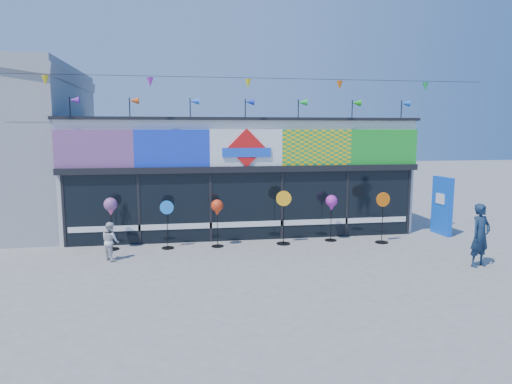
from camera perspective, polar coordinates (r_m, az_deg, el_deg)
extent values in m
plane|color=slate|center=(12.21, 1.11, -9.76)|extent=(80.00, 80.00, 0.00)
cube|color=silver|center=(17.67, -2.38, 2.28)|extent=(12.00, 5.00, 4.00)
cube|color=black|center=(15.26, -1.21, -1.79)|extent=(11.60, 0.12, 2.30)
cube|color=black|center=(15.06, -1.20, 2.88)|extent=(12.00, 0.30, 0.20)
cube|color=white|center=(15.34, -1.18, -4.02)|extent=(11.40, 0.10, 0.18)
cube|color=black|center=(17.59, -2.42, 8.94)|extent=(12.20, 5.20, 0.10)
cube|color=black|center=(15.55, -22.89, -2.22)|extent=(0.08, 0.14, 2.30)
cube|color=black|center=(15.17, -14.42, -2.09)|extent=(0.08, 0.14, 2.30)
cube|color=black|center=(15.13, -5.71, -1.91)|extent=(0.08, 0.14, 2.30)
cube|color=black|center=(15.46, 3.21, -1.68)|extent=(0.08, 0.14, 2.30)
cube|color=black|center=(16.11, 11.23, -1.44)|extent=(0.08, 0.14, 2.30)
cube|color=black|center=(17.04, 18.49, -1.19)|extent=(0.08, 0.14, 2.30)
cube|color=red|center=(15.13, -19.59, 5.12)|extent=(2.40, 0.08, 1.20)
cube|color=blue|center=(14.89, -10.44, 5.40)|extent=(2.40, 0.08, 1.20)
cube|color=white|center=(15.04, -1.22, 5.54)|extent=(2.40, 0.08, 1.20)
cube|color=yellow|center=(15.56, 7.61, 5.55)|extent=(2.40, 0.08, 1.20)
cube|color=green|center=(16.41, 15.69, 5.44)|extent=(2.40, 0.08, 1.20)
cube|color=red|center=(14.98, -1.18, 5.53)|extent=(1.27, 0.06, 1.27)
cube|color=blue|center=(14.97, -1.17, 4.96)|extent=(1.60, 0.05, 0.30)
cube|color=blue|center=(15.30, -15.93, -3.00)|extent=(0.78, 0.03, 0.78)
cube|color=blue|center=(15.12, -10.08, -1.28)|extent=(0.92, 0.03, 0.92)
cube|color=#FFAA15|center=(15.15, -4.16, -0.54)|extent=(0.78, 0.03, 0.78)
cube|color=#1A82E1|center=(15.46, 1.65, -2.46)|extent=(0.92, 0.03, 0.92)
cube|color=#FB400D|center=(15.76, 7.26, -0.83)|extent=(0.78, 0.03, 0.78)
cube|color=#E84D7F|center=(16.25, 12.58, -0.13)|extent=(0.92, 0.03, 0.92)
cylinder|color=black|center=(15.50, -22.23, 9.67)|extent=(0.03, 0.03, 0.70)
cone|color=purple|center=(15.49, -21.77, 10.62)|extent=(0.30, 0.22, 0.22)
cylinder|color=black|center=(15.21, -15.51, 10.00)|extent=(0.03, 0.03, 0.70)
cone|color=#DA4D14|center=(15.21, -15.01, 10.96)|extent=(0.30, 0.22, 0.22)
cylinder|color=black|center=(15.13, -8.23, 10.21)|extent=(0.03, 0.03, 0.70)
cone|color=blue|center=(15.15, -7.71, 11.17)|extent=(0.30, 0.22, 0.22)
cylinder|color=black|center=(15.27, -1.35, 10.27)|extent=(0.03, 0.03, 0.70)
cone|color=#1732C4|center=(15.31, -0.83, 11.20)|extent=(0.30, 0.22, 0.22)
cylinder|color=black|center=(15.62, 5.31, 10.18)|extent=(0.03, 0.03, 0.70)
cone|color=green|center=(15.67, 5.82, 11.08)|extent=(0.30, 0.22, 0.22)
cylinder|color=black|center=(16.20, 11.92, 9.96)|extent=(0.03, 0.03, 0.70)
cone|color=#1AA91B|center=(16.27, 12.42, 10.82)|extent=(0.30, 0.22, 0.22)
cylinder|color=black|center=(16.93, 17.70, 9.66)|extent=(0.03, 0.03, 0.70)
cone|color=blue|center=(17.01, 18.16, 10.47)|extent=(0.30, 0.22, 0.22)
cylinder|color=black|center=(14.70, -1.00, 14.08)|extent=(16.00, 0.01, 0.01)
cone|color=yellow|center=(15.05, -24.85, 12.55)|extent=(0.20, 0.20, 0.28)
cone|color=#C329BC|center=(14.56, -13.09, 13.24)|extent=(0.20, 0.20, 0.28)
cone|color=yellow|center=(14.69, -1.00, 13.38)|extent=(0.20, 0.20, 0.28)
cone|color=orange|center=(15.40, 10.41, 12.99)|extent=(0.20, 0.20, 0.28)
cone|color=green|center=(16.64, 20.41, 12.24)|extent=(0.20, 0.20, 0.28)
cube|color=blue|center=(17.41, 22.23, -1.61)|extent=(0.22, 1.03, 2.05)
cube|color=white|center=(17.33, 22.04, -0.78)|extent=(0.07, 0.46, 0.36)
cylinder|color=black|center=(14.92, -17.51, -6.82)|extent=(0.41, 0.41, 0.03)
cylinder|color=black|center=(14.77, -17.61, -4.25)|extent=(0.02, 0.02, 1.34)
sphere|color=#E74D87|center=(14.64, -17.73, -1.48)|extent=(0.41, 0.41, 0.41)
cone|color=#E74D87|center=(14.69, -17.69, -2.47)|extent=(0.21, 0.21, 0.19)
cylinder|color=black|center=(14.65, -10.96, -6.88)|extent=(0.39, 0.39, 0.03)
cylinder|color=black|center=(14.50, -11.02, -4.42)|extent=(0.02, 0.02, 1.25)
cylinder|color=#1C7EEE|center=(14.38, -11.09, -1.90)|extent=(0.43, 0.08, 0.42)
cylinder|color=black|center=(14.65, -4.83, -6.76)|extent=(0.38, 0.38, 0.03)
cylinder|color=black|center=(14.50, -4.85, -4.32)|extent=(0.02, 0.02, 1.25)
sphere|color=red|center=(14.38, -4.88, -1.70)|extent=(0.38, 0.38, 0.38)
cone|color=red|center=(14.42, -4.87, -2.64)|extent=(0.19, 0.19, 0.17)
cylinder|color=black|center=(14.94, 3.44, -6.45)|extent=(0.45, 0.45, 0.03)
cylinder|color=black|center=(14.77, 3.46, -3.67)|extent=(0.03, 0.03, 1.45)
cylinder|color=#FFA915|center=(14.65, 3.48, -0.81)|extent=(0.49, 0.13, 0.49)
cylinder|color=black|center=(15.57, 9.31, -5.96)|extent=(0.39, 0.39, 0.03)
cylinder|color=black|center=(15.43, 9.36, -3.61)|extent=(0.02, 0.02, 1.27)
sphere|color=#B126AB|center=(15.31, 9.42, -1.10)|extent=(0.39, 0.39, 0.39)
cone|color=#B126AB|center=(15.35, 9.40, -2.00)|extent=(0.20, 0.20, 0.18)
cylinder|color=black|center=(15.64, 15.42, -6.08)|extent=(0.43, 0.43, 0.03)
cylinder|color=black|center=(15.49, 15.51, -3.52)|extent=(0.03, 0.03, 1.39)
cylinder|color=orange|center=(15.37, 15.61, -0.91)|extent=(0.47, 0.08, 0.47)
imported|color=#142740|center=(13.75, 26.25, -4.88)|extent=(0.72, 0.58, 1.72)
imported|color=silver|center=(13.65, -17.72, -5.86)|extent=(0.56, 0.61, 1.10)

